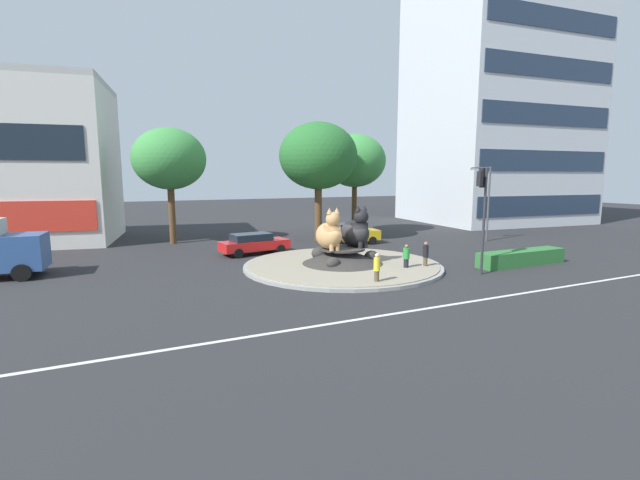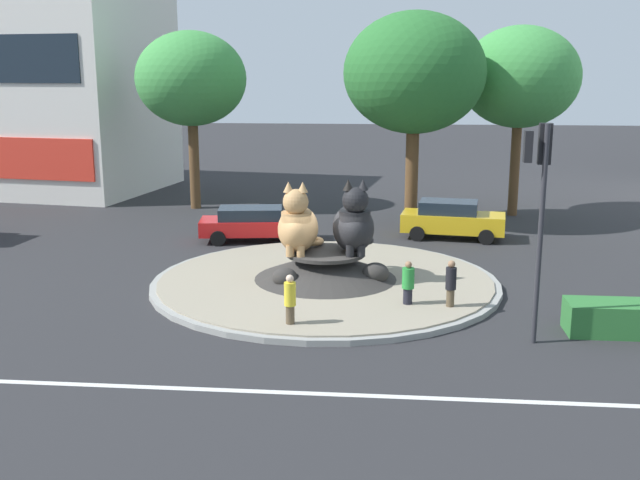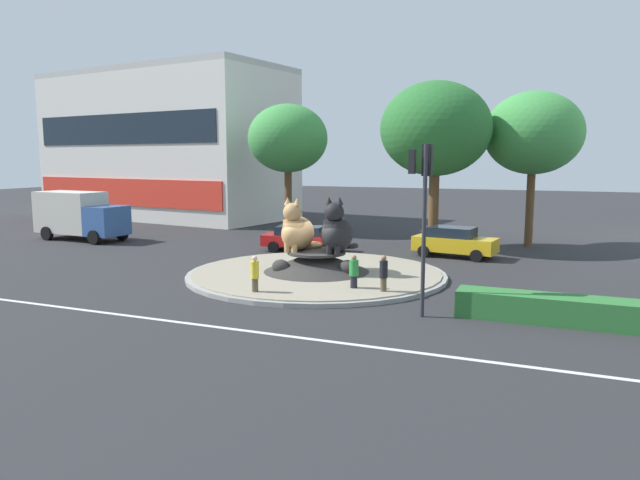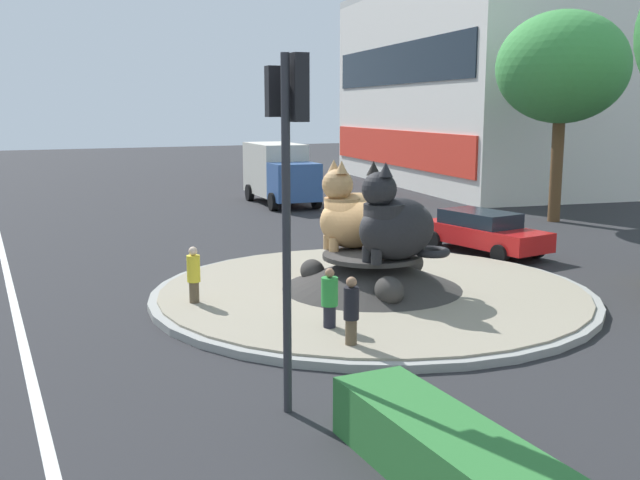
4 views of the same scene
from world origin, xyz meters
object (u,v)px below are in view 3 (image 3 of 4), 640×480
object	(u,v)px
hatchback_near_shophouse	(454,242)
second_tree_near_tower	(288,139)
sedan_on_far_lane	(303,238)
broadleaf_tree_behind_island	(436,129)
cat_statue_black	(337,232)
pedestrian_black_shirt	(384,275)
cat_statue_calico	(297,231)
shophouse_block	(167,145)
third_tree_left	(533,133)
pedestrian_green_shirt	(354,273)
delivery_box_truck	(79,215)
pedestrian_yellow_shirt	(255,275)
traffic_light_mast	(423,192)

from	to	relation	value
hatchback_near_shophouse	second_tree_near_tower	bearing A→B (deg)	162.77
sedan_on_far_lane	broadleaf_tree_behind_island	bearing A→B (deg)	22.04
cat_statue_black	pedestrian_black_shirt	xyz separation A→B (m)	(3.03, -2.80, -1.21)
broadleaf_tree_behind_island	sedan_on_far_lane	size ratio (longest dim) A/B	1.98
cat_statue_calico	shophouse_block	xyz separation A→B (m)	(-22.53, 20.49, 4.43)
second_tree_near_tower	third_tree_left	bearing A→B (deg)	-1.61
broadleaf_tree_behind_island	pedestrian_green_shirt	size ratio (longest dim) A/B	6.27
second_tree_near_tower	delivery_box_truck	xyz separation A→B (m)	(-11.03, -8.76, -5.03)
second_tree_near_tower	pedestrian_green_shirt	world-z (taller)	second_tree_near_tower
cat_statue_calico	second_tree_near_tower	distance (m)	16.42
second_tree_near_tower	delivery_box_truck	distance (m)	14.96
second_tree_near_tower	pedestrian_yellow_shirt	distance (m)	20.91
delivery_box_truck	second_tree_near_tower	bearing A→B (deg)	43.08
cat_statue_calico	traffic_light_mast	distance (m)	8.63
pedestrian_green_shirt	pedestrian_black_shirt	distance (m)	1.27
shophouse_block	third_tree_left	bearing A→B (deg)	-3.82
second_tree_near_tower	sedan_on_far_lane	world-z (taller)	second_tree_near_tower
broadleaf_tree_behind_island	hatchback_near_shophouse	world-z (taller)	broadleaf_tree_behind_island
broadleaf_tree_behind_island	sedan_on_far_lane	bearing A→B (deg)	-150.05
shophouse_block	third_tree_left	distance (m)	32.54
pedestrian_yellow_shirt	broadleaf_tree_behind_island	bearing A→B (deg)	161.92
third_tree_left	sedan_on_far_lane	xyz separation A→B (m)	(-11.92, -7.01, -6.03)
pedestrian_green_shirt	sedan_on_far_lane	bearing A→B (deg)	-161.74
traffic_light_mast	pedestrian_green_shirt	size ratio (longest dim) A/B	3.73
hatchback_near_shophouse	traffic_light_mast	bearing A→B (deg)	-76.83
third_tree_left	pedestrian_yellow_shirt	bearing A→B (deg)	-116.20
second_tree_near_tower	third_tree_left	distance (m)	16.46
pedestrian_yellow_shirt	sedan_on_far_lane	world-z (taller)	pedestrian_yellow_shirt
pedestrian_green_shirt	second_tree_near_tower	bearing A→B (deg)	-163.34
pedestrian_green_shirt	delivery_box_truck	size ratio (longest dim) A/B	0.23
cat_statue_calico	broadleaf_tree_behind_island	distance (m)	12.22
traffic_light_mast	broadleaf_tree_behind_island	distance (m)	15.70
traffic_light_mast	cat_statue_calico	bearing A→B (deg)	56.19
shophouse_block	pedestrian_yellow_shirt	size ratio (longest dim) A/B	14.58
shophouse_block	sedan_on_far_lane	world-z (taller)	shophouse_block
pedestrian_yellow_shirt	shophouse_block	bearing A→B (deg)	-141.80
hatchback_near_shophouse	sedan_on_far_lane	bearing A→B (deg)	-162.99
cat_statue_calico	traffic_light_mast	bearing A→B (deg)	55.43
cat_statue_black	shophouse_block	size ratio (longest dim) A/B	0.11
shophouse_block	delivery_box_truck	xyz separation A→B (m)	(4.30, -15.23, -4.82)
cat_statue_calico	pedestrian_green_shirt	distance (m)	4.57
cat_statue_black	shophouse_block	world-z (taller)	shophouse_block
cat_statue_calico	pedestrian_yellow_shirt	distance (m)	4.76
pedestrian_green_shirt	pedestrian_black_shirt	size ratio (longest dim) A/B	0.95
traffic_light_mast	shophouse_block	world-z (taller)	shophouse_block
shophouse_block	delivery_box_truck	distance (m)	16.54
cat_statue_calico	broadleaf_tree_behind_island	xyz separation A→B (m)	(4.06, 10.42, 4.94)
traffic_light_mast	delivery_box_truck	xyz separation A→B (m)	(-25.07, 10.04, -2.55)
cat_statue_calico	cat_statue_black	size ratio (longest dim) A/B	0.94
cat_statue_calico	third_tree_left	size ratio (longest dim) A/B	0.27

